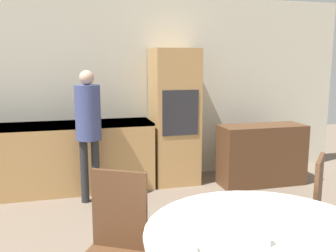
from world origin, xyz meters
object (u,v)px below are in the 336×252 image
chair_far_right (304,213)px  bowl_near (180,248)px  oven_unit (174,117)px  chair_far_left (115,241)px  sideboard (262,155)px  person_standing (88,121)px  cup (263,237)px

chair_far_right → bowl_near: chair_far_right is taller
oven_unit → chair_far_left: (-1.17, -2.69, -0.38)m
sideboard → bowl_near: bearing=-125.4°
person_standing → bowl_near: (0.28, -2.82, -0.20)m
oven_unit → person_standing: size_ratio=1.17×
person_standing → chair_far_left: bearing=-89.1°
sideboard → chair_far_right: chair_far_right is taller
person_standing → bowl_near: 2.84m
chair_far_left → cup: chair_far_left is taller
oven_unit → chair_far_left: oven_unit is taller
cup → bowl_near: bearing=174.1°
cup → bowl_near: (-0.43, 0.04, -0.02)m
bowl_near → chair_far_left: bearing=111.5°
sideboard → oven_unit: bearing=159.5°
oven_unit → bowl_near: bearing=-105.5°
oven_unit → person_standing: bearing=-157.5°
oven_unit → person_standing: (-1.20, -0.50, 0.06)m
cup → sideboard: bearing=61.0°
person_standing → cup: bearing=-76.1°
sideboard → chair_far_right: size_ratio=1.18×
chair_far_right → person_standing: 2.62m
chair_far_left → cup: bearing=-15.3°
sideboard → cup: (-1.63, -2.93, 0.40)m
chair_far_left → bowl_near: chair_far_left is taller
oven_unit → cup: oven_unit is taller
chair_far_left → bowl_near: 0.71m
oven_unit → person_standing: 1.30m
sideboard → chair_far_left: size_ratio=1.18×
person_standing → cup: 2.95m
sideboard → bowl_near: size_ratio=6.78×
cup → chair_far_right: bearing=44.0°
person_standing → bowl_near: bearing=-84.3°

